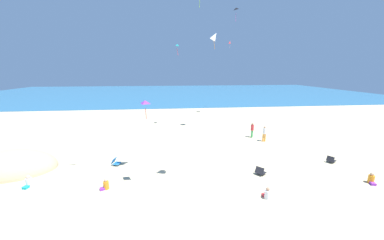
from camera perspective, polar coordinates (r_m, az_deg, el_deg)
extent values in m
plane|color=#C6B58C|center=(23.13, -1.27, -4.35)|extent=(120.00, 120.00, 0.00)
cube|color=teal|center=(69.65, -4.65, 7.30)|extent=(120.00, 60.00, 0.05)
ellipsoid|color=tan|center=(20.28, -40.02, -10.08)|extent=(6.03, 4.22, 2.76)
cube|color=black|center=(19.97, 32.97, -8.94)|extent=(0.72, 0.71, 0.03)
cube|color=black|center=(19.65, 32.76, -8.67)|extent=(0.45, 0.54, 0.38)
cylinder|color=#B7B7BC|center=(20.21, 32.42, -8.85)|extent=(0.02, 0.02, 0.15)
cylinder|color=#B7B7BC|center=(20.08, 33.79, -9.17)|extent=(0.02, 0.02, 0.15)
cube|color=#2370B2|center=(17.29, -19.21, -10.76)|extent=(0.59, 0.64, 0.03)
cube|color=#2370B2|center=(17.33, -20.00, -10.04)|extent=(0.39, 0.59, 0.42)
cylinder|color=#B7B7BC|center=(17.47, -18.37, -10.70)|extent=(0.02, 0.02, 0.15)
cylinder|color=#B7B7BC|center=(17.04, -19.22, -11.39)|extent=(0.02, 0.02, 0.15)
cube|color=black|center=(15.77, 17.79, -12.98)|extent=(0.72, 0.74, 0.03)
cube|color=black|center=(15.49, 17.41, -12.62)|extent=(0.56, 0.62, 0.42)
cylinder|color=#B7B7BC|center=(16.03, 17.06, -12.79)|extent=(0.02, 0.02, 0.16)
cylinder|color=#B7B7BC|center=(15.80, 18.97, -13.33)|extent=(0.02, 0.02, 0.16)
cylinder|color=white|center=(13.18, 19.33, -18.13)|extent=(0.36, 0.36, 0.49)
sphere|color=#A87A5B|center=(13.02, 19.44, -16.88)|extent=(0.20, 0.20, 0.20)
cube|color=red|center=(13.41, 18.79, -18.39)|extent=(0.30, 0.39, 0.14)
cylinder|color=green|center=(23.48, 15.51, -3.59)|extent=(0.14, 0.14, 0.77)
cylinder|color=green|center=(23.64, 15.65, -3.49)|extent=(0.14, 0.14, 0.77)
cylinder|color=red|center=(23.38, 15.68, -1.95)|extent=(0.44, 0.44, 0.58)
sphere|color=#A87A5B|center=(23.29, 15.74, -1.03)|extent=(0.21, 0.21, 0.21)
cylinder|color=orange|center=(17.92, 39.79, -11.94)|extent=(0.42, 0.42, 0.51)
sphere|color=tan|center=(17.79, 39.95, -10.92)|extent=(0.20, 0.20, 0.20)
cube|color=purple|center=(17.82, 40.01, -12.74)|extent=(0.36, 0.43, 0.15)
cylinder|color=orange|center=(14.32, -21.77, -15.73)|extent=(0.42, 0.42, 0.48)
sphere|color=tan|center=(14.17, -21.89, -14.57)|extent=(0.19, 0.19, 0.19)
cube|color=purple|center=(14.38, -22.50, -16.44)|extent=(0.42, 0.37, 0.14)
cylinder|color=orange|center=(22.60, 18.73, -4.45)|extent=(0.14, 0.14, 0.78)
cylinder|color=orange|center=(22.56, 18.30, -4.45)|extent=(0.14, 0.14, 0.78)
cylinder|color=white|center=(22.39, 18.64, -2.78)|extent=(0.36, 0.36, 0.59)
sphere|color=tan|center=(22.29, 18.71, -1.82)|extent=(0.21, 0.21, 0.21)
cylinder|color=white|center=(16.84, -37.15, -13.00)|extent=(0.43, 0.43, 0.53)
sphere|color=beige|center=(16.70, -37.33, -11.86)|extent=(0.21, 0.21, 0.21)
cube|color=#19ADB2|center=(16.79, -37.60, -13.86)|extent=(0.37, 0.45, 0.16)
cone|color=white|center=(25.30, 5.97, 21.16)|extent=(1.16, 0.93, 1.06)
cylinder|color=orange|center=(25.19, 5.92, 19.26)|extent=(0.15, 0.07, 1.00)
cylinder|color=#99DB33|center=(21.51, 2.01, 28.57)|extent=(0.06, 0.08, 0.77)
pyramid|color=purple|center=(12.09, -12.29, 4.68)|extent=(0.65, 0.61, 0.23)
cylinder|color=red|center=(12.21, -12.10, 1.63)|extent=(0.06, 0.07, 0.62)
pyramid|color=black|center=(34.35, 11.56, 26.91)|extent=(0.92, 0.97, 0.43)
cylinder|color=#DB3DA8|center=(34.13, 11.52, 25.11)|extent=(0.07, 0.06, 1.16)
cone|color=red|center=(40.07, 9.97, 19.61)|extent=(0.56, 0.55, 0.49)
cylinder|color=white|center=(40.01, 9.94, 18.79)|extent=(0.09, 0.08, 0.80)
pyramid|color=#1EADAD|center=(26.30, -3.86, 19.18)|extent=(0.48, 0.57, 0.24)
cylinder|color=red|center=(26.22, -3.87, 17.55)|extent=(0.14, 0.06, 0.84)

